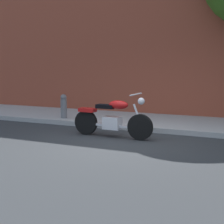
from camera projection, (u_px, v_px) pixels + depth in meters
name	position (u px, v px, depth m)	size (l,w,h in m)	color
ground_plane	(121.00, 143.00, 7.90)	(60.00, 60.00, 0.00)	#303335
sidewalk	(156.00, 122.00, 10.43)	(19.66, 2.66, 0.14)	#A8A8A8
building_facade	(172.00, 5.00, 11.35)	(19.66, 0.50, 7.67)	brown
motorcycle	(112.00, 119.00, 8.50)	(2.17, 0.70, 1.14)	black
fire_hydrant	(64.00, 108.00, 10.75)	(0.20, 0.20, 0.91)	slate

